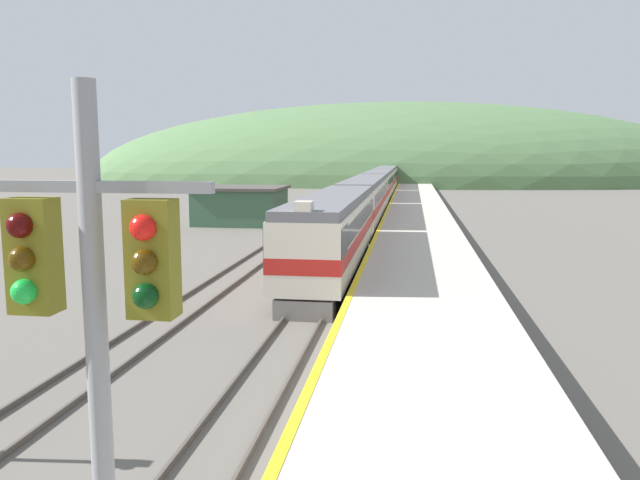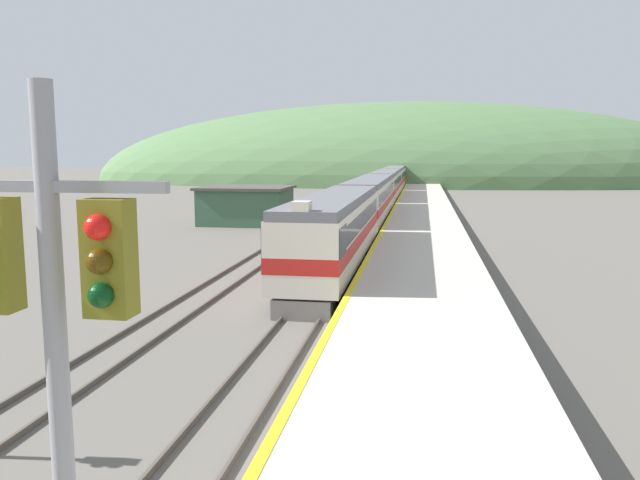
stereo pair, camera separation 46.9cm
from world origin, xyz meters
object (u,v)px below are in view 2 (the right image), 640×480
Objects in this scene: carriage_fourth at (395,178)px; signal_mast_main at (55,353)px; carriage_third at (386,186)px; carriage_second at (370,200)px; express_train_lead_car at (335,231)px.

carriage_fourth is 3.32× the size of signal_mast_main.
carriage_third is at bearing 90.95° from signal_mast_main.
signal_mast_main reaches higher than carriage_second.
carriage_fourth is (0.00, 69.16, -0.01)m from express_train_lead_car.
carriage_second is 48.59m from signal_mast_main.
carriage_second is at bearing -90.00° from carriage_third.
express_train_lead_car is at bearing -90.00° from carriage_second.
carriage_fourth is at bearing 90.00° from express_train_lead_car.
signal_mast_main reaches higher than carriage_third.
carriage_fourth is at bearing 90.00° from carriage_third.
carriage_fourth is at bearing 90.71° from signal_mast_main.
express_train_lead_car is 2.80× the size of signal_mast_main.
express_train_lead_car is 0.84× the size of carriage_fourth.
express_train_lead_car is 26.62m from signal_mast_main.
carriage_second is at bearing -90.00° from carriage_fourth.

